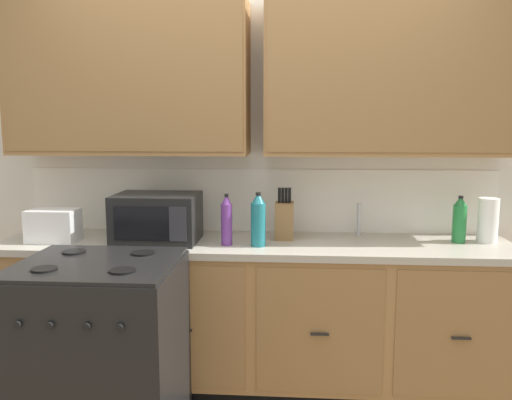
% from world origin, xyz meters
% --- Properties ---
extents(wall_unit, '(4.16, 0.40, 2.36)m').
position_xyz_m(wall_unit, '(0.00, 0.50, 1.62)').
color(wall_unit, silver).
rests_on(wall_unit, ground_plane).
extents(counter_run, '(2.99, 0.64, 0.91)m').
position_xyz_m(counter_run, '(0.00, 0.30, 0.47)').
color(counter_run, black).
rests_on(counter_run, ground_plane).
extents(stove_range, '(0.76, 0.68, 0.95)m').
position_xyz_m(stove_range, '(-0.71, -0.33, 0.47)').
color(stove_range, black).
rests_on(stove_range, ground_plane).
extents(microwave, '(0.48, 0.37, 0.28)m').
position_xyz_m(microwave, '(-0.57, 0.26, 1.05)').
color(microwave, black).
rests_on(microwave, counter_run).
extents(toaster, '(0.28, 0.18, 0.19)m').
position_xyz_m(toaster, '(-1.18, 0.21, 1.00)').
color(toaster, white).
rests_on(toaster, counter_run).
extents(knife_block, '(0.11, 0.14, 0.31)m').
position_xyz_m(knife_block, '(0.17, 0.38, 1.02)').
color(knife_block, olive).
rests_on(knife_block, counter_run).
extents(sink_faucet, '(0.02, 0.02, 0.20)m').
position_xyz_m(sink_faucet, '(0.63, 0.51, 1.01)').
color(sink_faucet, '#B2B5BA').
rests_on(sink_faucet, counter_run).
extents(paper_towel_roll, '(0.12, 0.12, 0.26)m').
position_xyz_m(paper_towel_roll, '(1.35, 0.37, 1.04)').
color(paper_towel_roll, white).
rests_on(paper_towel_roll, counter_run).
extents(bottle_violet, '(0.06, 0.06, 0.29)m').
position_xyz_m(bottle_violet, '(-0.15, 0.20, 1.05)').
color(bottle_violet, '#663384').
rests_on(bottle_violet, counter_run).
extents(bottle_teal, '(0.08, 0.08, 0.31)m').
position_xyz_m(bottle_teal, '(0.03, 0.18, 1.06)').
color(bottle_teal, '#1E707A').
rests_on(bottle_teal, counter_run).
extents(bottle_green, '(0.08, 0.08, 0.27)m').
position_xyz_m(bottle_green, '(1.18, 0.36, 1.04)').
color(bottle_green, '#237A38').
rests_on(bottle_green, counter_run).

